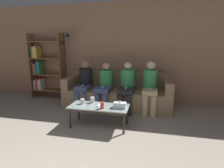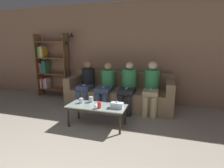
{
  "view_description": "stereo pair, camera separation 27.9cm",
  "coord_description": "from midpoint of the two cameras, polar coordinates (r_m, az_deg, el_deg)",
  "views": [
    {
      "loc": [
        0.78,
        -0.69,
        1.47
      ],
      "look_at": [
        0.0,
        2.84,
        0.69
      ],
      "focal_mm": 28.0,
      "sensor_mm": 36.0,
      "label": 1
    },
    {
      "loc": [
        1.05,
        -0.62,
        1.47
      ],
      "look_at": [
        0.0,
        2.84,
        0.69
      ],
      "focal_mm": 28.0,
      "sensor_mm": 36.0,
      "label": 2
    }
  ],
  "objects": [
    {
      "name": "seated_person_mid_right",
      "position": [
        4.05,
        7.26,
        -0.31
      ],
      "size": [
        0.34,
        0.72,
        1.12
      ],
      "color": "#28282D",
      "rests_on": "ground_plane"
    },
    {
      "name": "seated_person_mid_left",
      "position": [
        4.16,
        0.08,
        -0.11
      ],
      "size": [
        0.32,
        0.72,
        1.1
      ],
      "color": "#47567A",
      "rests_on": "ground_plane"
    },
    {
      "name": "tissue_box",
      "position": [
        3.11,
        4.22,
        -6.96
      ],
      "size": [
        0.22,
        0.12,
        0.13
      ],
      "color": "silver",
      "rests_on": "coffee_table"
    },
    {
      "name": "wall_back",
      "position": [
        4.75,
        5.9,
        10.01
      ],
      "size": [
        12.0,
        0.06,
        2.6
      ],
      "color": "#9E755B",
      "rests_on": "ground_plane"
    },
    {
      "name": "seated_person_right_end",
      "position": [
        4.01,
        14.71,
        -0.53
      ],
      "size": [
        0.32,
        0.66,
        1.15
      ],
      "color": "tan",
      "rests_on": "ground_plane"
    },
    {
      "name": "standing_lamp",
      "position": [
        4.91,
        -11.98,
        7.86
      ],
      "size": [
        0.31,
        0.26,
        1.83
      ],
      "color": "black",
      "rests_on": "ground_plane"
    },
    {
      "name": "cup_near_left",
      "position": [
        3.43,
        -4.52,
        -5.07
      ],
      "size": [
        0.08,
        0.08,
        0.11
      ],
      "color": "silver",
      "rests_on": "coffee_table"
    },
    {
      "name": "cup_near_right",
      "position": [
        3.4,
        -7.7,
        -5.42
      ],
      "size": [
        0.08,
        0.08,
        0.1
      ],
      "color": "silver",
      "rests_on": "coffee_table"
    },
    {
      "name": "game_remote",
      "position": [
        3.26,
        -2.51,
        -6.82
      ],
      "size": [
        0.04,
        0.15,
        0.02
      ],
      "color": "white",
      "rests_on": "coffee_table"
    },
    {
      "name": "coffee_table",
      "position": [
        3.27,
        -2.5,
        -7.69
      ],
      "size": [
        1.09,
        0.5,
        0.4
      ],
      "color": "#8C9E99",
      "rests_on": "ground_plane"
    },
    {
      "name": "seated_person_left_end",
      "position": [
        4.36,
        -6.43,
        0.69
      ],
      "size": [
        0.31,
        0.63,
        1.14
      ],
      "color": "#47567A",
      "rests_on": "ground_plane"
    },
    {
      "name": "couch",
      "position": [
        4.39,
        4.27,
        -3.27
      ],
      "size": [
        2.56,
        0.91,
        0.83
      ],
      "color": "#897051",
      "rests_on": "ground_plane"
    },
    {
      "name": "bookshelf",
      "position": [
        5.47,
        -18.54,
        5.29
      ],
      "size": [
        0.97,
        0.32,
        1.83
      ],
      "color": "brown",
      "rests_on": "ground_plane"
    },
    {
      "name": "cup_far_center",
      "position": [
        3.09,
        -1.61,
        -6.91
      ],
      "size": [
        0.07,
        0.07,
        0.12
      ],
      "color": "red",
      "rests_on": "coffee_table"
    }
  ]
}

